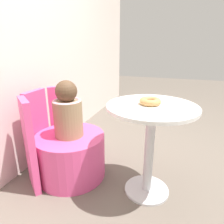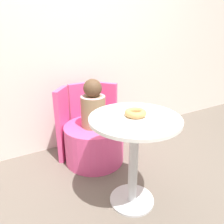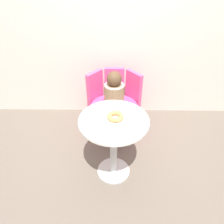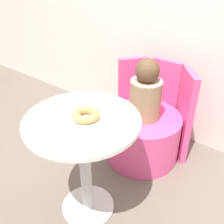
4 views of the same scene
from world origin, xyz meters
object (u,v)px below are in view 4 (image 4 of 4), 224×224
(child_figure, at_px, (146,92))
(donut, at_px, (86,115))
(round_table, at_px, (84,146))
(tub_chair, at_px, (142,136))

(child_figure, relative_size, donut, 3.08)
(round_table, xyz_separation_m, child_figure, (0.00, 0.68, 0.07))
(tub_chair, bearing_deg, round_table, -90.04)
(donut, bearing_deg, child_figure, 91.47)
(child_figure, bearing_deg, round_table, -90.04)
(round_table, height_order, child_figure, child_figure)
(round_table, xyz_separation_m, tub_chair, (0.00, 0.68, -0.34))
(tub_chair, distance_m, child_figure, 0.41)
(round_table, relative_size, tub_chair, 1.21)
(round_table, bearing_deg, donut, 44.64)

